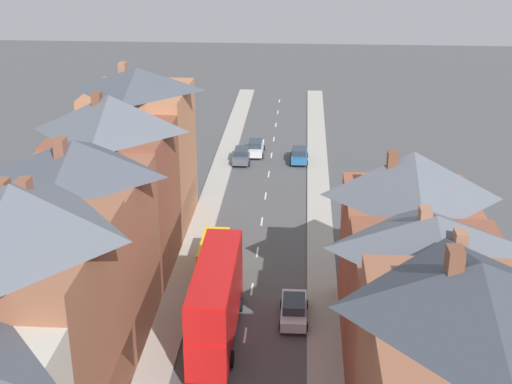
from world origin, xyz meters
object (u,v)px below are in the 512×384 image
car_parked_left_a (299,155)px  car_mid_black (242,155)px  delivery_van (214,254)px  double_decker_bus_lead (216,299)px  car_near_silver (256,147)px  car_parked_right_a (294,309)px

car_parked_left_a → car_mid_black: size_ratio=0.92×
car_parked_left_a → delivery_van: bearing=-103.8°
double_decker_bus_lead → car_near_silver: 36.63m
car_near_silver → car_mid_black: 2.95m
delivery_van → car_mid_black: bearing=90.0°
car_parked_right_a → delivery_van: (-6.20, 6.70, 0.53)m
double_decker_bus_lead → car_parked_left_a: bearing=81.9°
car_parked_right_a → car_near_silver: bearing=98.2°
car_parked_right_a → car_parked_left_a: bearing=90.0°
car_parked_right_a → delivery_van: bearing=132.8°
car_near_silver → delivery_van: (-1.30, -27.41, 0.51)m
car_parked_left_a → delivery_van: (-6.20, -25.20, 0.53)m
car_near_silver → double_decker_bus_lead: bearing=-90.0°
delivery_van → double_decker_bus_lead: bearing=-82.0°
car_parked_right_a → delivery_van: delivery_van is taller
car_near_silver → car_parked_right_a: bearing=-81.8°
car_parked_right_a → car_mid_black: bearing=101.1°
double_decker_bus_lead → car_near_silver: double_decker_bus_lead is taller
car_parked_left_a → car_parked_right_a: car_parked_right_a is taller
car_parked_right_a → car_mid_black: car_parked_right_a is taller
car_near_silver → car_mid_black: bearing=-116.2°
car_parked_right_a → car_mid_black: size_ratio=1.00×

